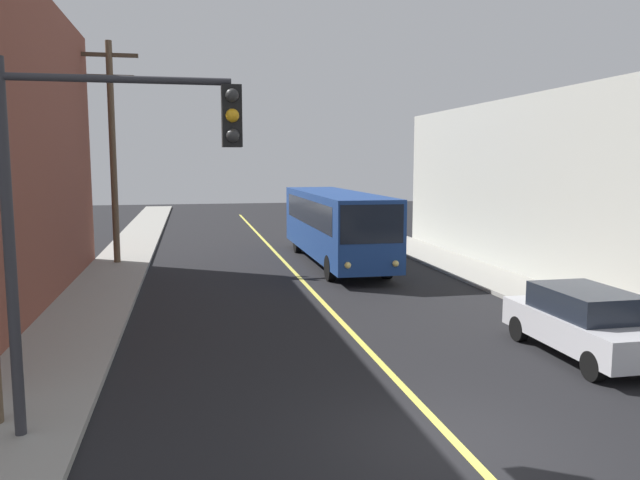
# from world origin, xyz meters

# --- Properties ---
(ground_plane) EXTENTS (120.00, 120.00, 0.00)m
(ground_plane) POSITION_xyz_m (0.00, 0.00, 0.00)
(ground_plane) COLOR black
(sidewalk_left) EXTENTS (2.50, 90.00, 0.15)m
(sidewalk_left) POSITION_xyz_m (-7.25, 10.00, 0.07)
(sidewalk_left) COLOR gray
(sidewalk_left) RESTS_ON ground
(sidewalk_right) EXTENTS (2.50, 90.00, 0.15)m
(sidewalk_right) POSITION_xyz_m (7.25, 10.00, 0.07)
(sidewalk_right) COLOR gray
(sidewalk_right) RESTS_ON ground
(lane_stripe_center) EXTENTS (0.16, 60.00, 0.01)m
(lane_stripe_center) POSITION_xyz_m (0.00, 15.00, 0.01)
(lane_stripe_center) COLOR #D8CC4C
(lane_stripe_center) RESTS_ON ground
(building_right_warehouse) EXTENTS (12.00, 20.14, 7.12)m
(building_right_warehouse) POSITION_xyz_m (14.49, 15.21, 3.56)
(building_right_warehouse) COLOR #B2B2A8
(building_right_warehouse) RESTS_ON ground
(city_bus) EXTENTS (2.62, 12.17, 3.20)m
(city_bus) POSITION_xyz_m (2.20, 18.26, 1.82)
(city_bus) COLOR navy
(city_bus) RESTS_ON ground
(parked_car_silver) EXTENTS (1.83, 4.41, 1.62)m
(parked_car_silver) POSITION_xyz_m (4.81, 3.70, 0.84)
(parked_car_silver) COLOR #B7B7BC
(parked_car_silver) RESTS_ON ground
(utility_pole_mid) EXTENTS (2.40, 0.28, 9.52)m
(utility_pole_mid) POSITION_xyz_m (-7.39, 19.49, 5.40)
(utility_pole_mid) COLOR brown
(utility_pole_mid) RESTS_ON sidewalk_left
(traffic_signal_left_corner) EXTENTS (3.75, 0.48, 6.00)m
(traffic_signal_left_corner) POSITION_xyz_m (-5.41, 1.52, 4.30)
(traffic_signal_left_corner) COLOR #2D2D33
(traffic_signal_left_corner) RESTS_ON sidewalk_left
(fire_hydrant) EXTENTS (0.44, 0.26, 0.84)m
(fire_hydrant) POSITION_xyz_m (6.85, 6.52, 0.58)
(fire_hydrant) COLOR red
(fire_hydrant) RESTS_ON sidewalk_right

